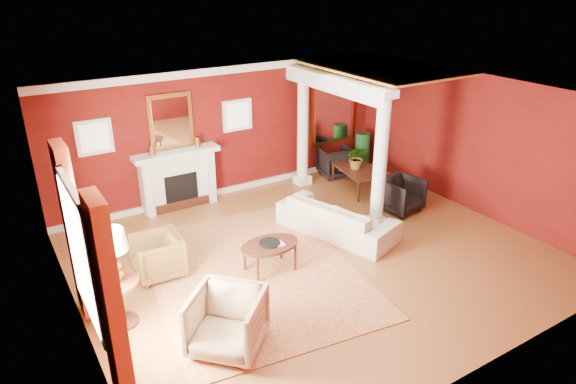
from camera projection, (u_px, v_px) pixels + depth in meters
ground at (315, 256)px, 9.35m from camera, size 8.00×8.00×0.00m
room_shell at (317, 151)px, 8.54m from camera, size 8.04×7.04×2.92m
fireplace at (178, 179)px, 11.04m from camera, size 1.85×0.42×1.29m
overmantel_mirror at (171, 121)px, 10.65m from camera, size 0.95×0.07×1.15m
flank_window_left at (94, 137)px, 9.95m from camera, size 0.70×0.07×0.70m
flank_window_right at (237, 115)px, 11.45m from camera, size 0.70×0.07×0.70m
left_window at (88, 262)px, 6.43m from camera, size 0.21×2.55×2.60m
column_front at (380, 160)px, 9.83m from camera, size 0.36×0.36×2.80m
column_back at (303, 127)px, 11.93m from camera, size 0.36×0.36×2.80m
header_beam at (333, 84)px, 10.60m from camera, size 0.30×3.20×0.32m
amber_ceiling at (381, 67)px, 10.94m from camera, size 2.30×3.40×0.04m
dining_mirror at (333, 110)px, 12.82m from camera, size 1.30×0.07×1.70m
chandelier at (379, 95)px, 11.25m from camera, size 0.60×0.62×0.75m
crown_trim at (225, 70)px, 10.91m from camera, size 8.00×0.08×0.16m
base_trim at (231, 189)px, 12.02m from camera, size 8.00×0.08×0.12m
rug at (252, 272)px, 8.83m from camera, size 3.86×4.82×0.02m
sofa at (337, 212)px, 9.95m from camera, size 1.40×2.47×0.93m
armchair_leopard at (157, 254)px, 8.60m from camera, size 0.78×0.82×0.81m
armchair_stripe at (227, 319)px, 6.89m from camera, size 1.27×1.27×0.95m
coffee_table at (270, 246)px, 8.69m from camera, size 1.05×1.05×0.53m
coffee_book at (275, 239)px, 8.60m from camera, size 0.15×0.03×0.21m
side_table at (114, 262)px, 7.15m from camera, size 0.62×0.62×1.54m
dining_table at (359, 173)px, 12.01m from camera, size 0.78×1.53×0.81m
dining_chair_near at (401, 193)px, 10.93m from camera, size 0.91×0.86×0.81m
dining_chair_far at (336, 160)px, 12.83m from camera, size 0.92×0.88×0.80m
green_urn at (362, 156)px, 13.18m from camera, size 0.42×0.42×1.00m
potted_plant at (357, 148)px, 11.80m from camera, size 0.64×0.67×0.42m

